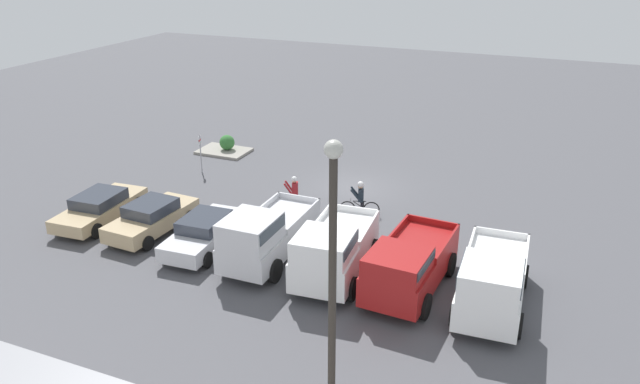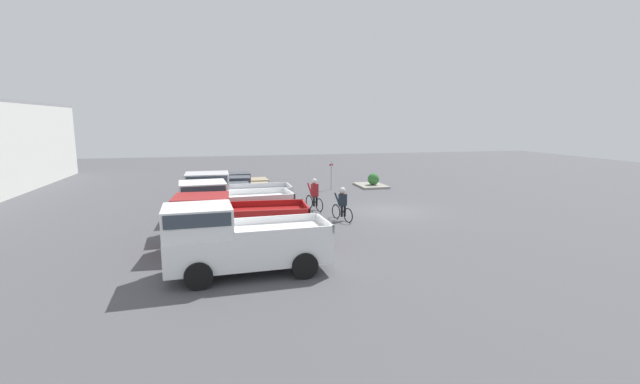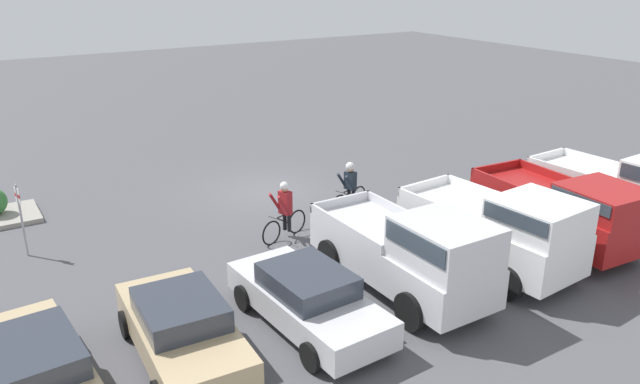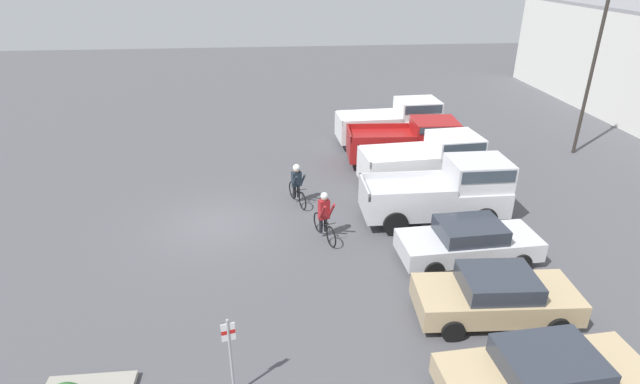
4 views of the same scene
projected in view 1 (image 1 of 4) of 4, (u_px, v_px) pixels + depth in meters
The scene contains 14 objects.
ground_plane at pixel (352, 187), 31.02m from camera, with size 80.00×80.00×0.00m, color #4C4C51.
pickup_truck_0 at pixel (492, 281), 20.38m from camera, with size 2.42×5.28×2.32m.
pickup_truck_1 at pixel (408, 265), 21.48m from camera, with size 2.50×5.12×2.13m.
pickup_truck_2 at pixel (333, 250), 22.36m from camera, with size 2.58×5.01×2.29m.
pickup_truck_3 at pixel (265, 235), 23.47m from camera, with size 2.17×5.26×2.34m.
sedan_0 at pixel (205, 232), 24.85m from camera, with size 2.09×4.51×1.37m.
sedan_1 at pixel (152, 217), 26.10m from camera, with size 2.10×4.36×1.38m.
sedan_2 at pixel (100, 207), 27.17m from camera, with size 2.19×4.71×1.30m.
cyclist_0 at pixel (294, 195), 27.88m from camera, with size 1.77×0.67×1.78m.
cyclist_1 at pixel (360, 198), 27.53m from camera, with size 1.73×0.66×1.69m.
fire_lane_sign at pixel (200, 149), 32.46m from camera, with size 0.10×0.30×2.11m.
lamppost at pixel (332, 309), 12.45m from camera, with size 0.36×0.36×8.30m.
curb_island at pixel (224, 151), 35.94m from camera, with size 2.85×1.99×0.15m, color gray.
shrub at pixel (227, 142), 35.79m from camera, with size 0.87×0.87×0.87m.
Camera 1 is at (-9.70, 27.09, 11.71)m, focal length 35.00 mm.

